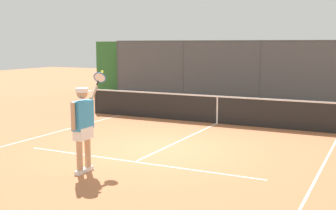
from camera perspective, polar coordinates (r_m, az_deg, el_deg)
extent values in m
plane|color=#B76B42|center=(11.46, -0.71, -5.74)|extent=(60.00, 60.00, 0.00)
cube|color=white|center=(10.27, -4.33, -7.39)|extent=(6.16, 0.05, 0.01)
cube|color=white|center=(9.47, 18.68, -9.13)|extent=(0.05, 10.04, 0.01)
cube|color=white|center=(13.04, -18.31, -4.45)|extent=(0.05, 10.04, 0.01)
cube|color=white|center=(12.65, 2.10, -4.42)|extent=(0.05, 5.52, 0.01)
cylinder|color=#474C51|center=(20.20, 11.84, 4.18)|extent=(0.07, 0.07, 2.87)
cylinder|color=#474C51|center=(21.47, 1.98, 4.57)|extent=(0.07, 0.07, 2.87)
cylinder|color=#474C51|center=(23.29, -6.56, 4.79)|extent=(0.07, 0.07, 2.87)
cylinder|color=#474C51|center=(20.16, 11.95, 8.15)|extent=(15.16, 0.05, 0.05)
cube|color=#474C51|center=(20.20, 11.84, 4.18)|extent=(15.16, 0.02, 2.87)
cube|color=#2D6B33|center=(20.83, 12.29, 4.22)|extent=(18.16, 0.90, 2.83)
cube|color=#ADADA8|center=(20.16, 11.60, 0.29)|extent=(16.16, 0.18, 0.15)
cylinder|color=#2D2D2D|center=(17.44, -9.39, 0.69)|extent=(0.09, 0.09, 1.07)
cube|color=black|center=(15.08, 6.43, -0.69)|extent=(10.05, 0.02, 0.91)
cube|color=white|center=(15.02, 6.46, 1.12)|extent=(10.05, 0.04, 0.05)
cube|color=white|center=(15.08, 6.43, -0.69)|extent=(0.05, 0.04, 0.91)
cube|color=silver|center=(9.48, -11.37, -8.57)|extent=(0.11, 0.26, 0.09)
cylinder|color=tan|center=(9.36, -11.45, -5.83)|extent=(0.13, 0.13, 0.84)
cube|color=silver|center=(9.70, -10.35, -8.16)|extent=(0.11, 0.26, 0.09)
cylinder|color=tan|center=(9.58, -10.42, -5.48)|extent=(0.13, 0.13, 0.84)
cube|color=white|center=(9.39, -10.99, -3.63)|extent=(0.23, 0.45, 0.26)
cube|color=#338CC6|center=(9.33, -11.05, -1.31)|extent=(0.22, 0.52, 0.61)
cylinder|color=tan|center=(9.07, -12.24, -1.44)|extent=(0.08, 0.08, 0.56)
cylinder|color=tan|center=(9.69, -9.65, 1.61)|extent=(0.20, 0.41, 0.31)
sphere|color=tan|center=(9.26, -11.13, 1.51)|extent=(0.23, 0.23, 0.23)
cylinder|color=white|center=(9.26, -11.14, 1.91)|extent=(0.27, 0.27, 0.09)
cube|color=white|center=(9.36, -10.66, 1.77)|extent=(0.20, 0.21, 0.02)
cylinder|color=black|center=(9.91, -9.20, 2.75)|extent=(0.08, 0.17, 0.13)
torus|color=#28569E|center=(10.08, -8.87, 3.55)|extent=(0.33, 0.26, 0.26)
cylinder|color=silver|center=(10.08, -8.87, 3.55)|extent=(0.28, 0.21, 0.21)
sphere|color=#D6E042|center=(10.24, -8.57, 4.30)|extent=(0.07, 0.07, 0.07)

